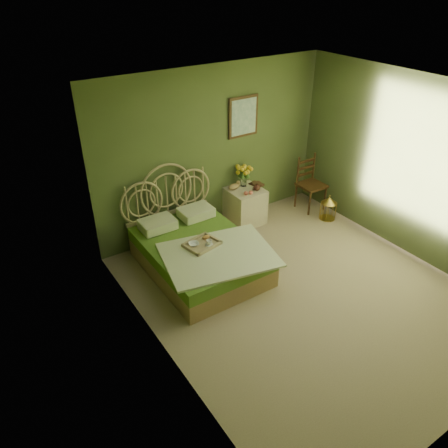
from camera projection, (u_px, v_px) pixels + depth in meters
floor at (304, 293)px, 5.86m from camera, size 4.50×4.50×0.00m
ceiling at (327, 99)px, 4.52m from camera, size 4.50×4.50×0.00m
wall_back at (213, 150)px, 6.80m from camera, size 4.00×0.00×4.00m
wall_left at (163, 264)px, 4.25m from camera, size 0.00×4.50×4.50m
wall_right at (419, 171)px, 6.13m from camera, size 0.00×4.50×4.50m
wall_art at (243, 117)px, 6.80m from camera, size 0.54×0.04×0.64m
bed at (198, 251)px, 6.22m from camera, size 1.65×2.09×1.29m
nightstand at (245, 202)px, 7.31m from camera, size 0.55×0.55×1.04m
chair at (309, 180)px, 7.68m from camera, size 0.43×0.43×0.96m
birdcage at (328, 208)px, 7.47m from camera, size 0.27×0.27×0.41m
book_lower at (253, 186)px, 7.26m from camera, size 0.22×0.26×0.02m
book_upper at (254, 185)px, 7.25m from camera, size 0.20×0.24×0.02m
cereal_bowl at (194, 244)px, 5.95m from camera, size 0.17×0.17×0.03m
coffee_cup at (209, 243)px, 5.95m from camera, size 0.10×0.10×0.07m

